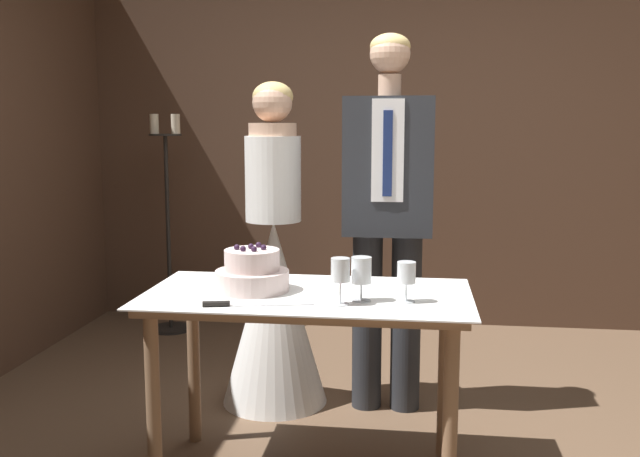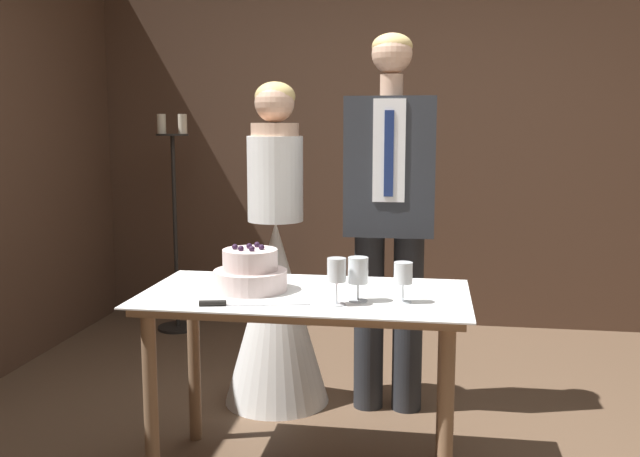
% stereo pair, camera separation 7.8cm
% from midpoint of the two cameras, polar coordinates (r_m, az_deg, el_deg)
% --- Properties ---
extents(wall_back, '(4.45, 0.12, 2.67)m').
position_cam_midpoint_polar(wall_back, '(5.15, 6.11, 7.21)').
color(wall_back, '#513828').
rests_on(wall_back, ground_plane).
extents(cake_table, '(1.30, 0.69, 0.77)m').
position_cam_midpoint_polar(cake_table, '(2.87, -0.40, -7.20)').
color(cake_table, '#8E6B4C').
rests_on(cake_table, ground_plane).
extents(tiered_cake, '(0.30, 0.30, 0.19)m').
position_cam_midpoint_polar(tiered_cake, '(2.89, -4.82, -3.53)').
color(tiered_cake, beige).
rests_on(tiered_cake, cake_table).
extents(cake_knife, '(0.41, 0.11, 0.02)m').
position_cam_midpoint_polar(cake_knife, '(2.66, -6.15, -6.00)').
color(cake_knife, silver).
rests_on(cake_knife, cake_table).
extents(wine_glass_near, '(0.07, 0.07, 0.18)m').
position_cam_midpoint_polar(wine_glass_near, '(2.64, 2.19, -3.54)').
color(wine_glass_near, silver).
rests_on(wine_glass_near, cake_table).
extents(wine_glass_middle, '(0.07, 0.07, 0.15)m').
position_cam_midpoint_polar(wine_glass_middle, '(2.69, 7.50, -3.65)').
color(wine_glass_middle, silver).
rests_on(wine_glass_middle, cake_table).
extents(wine_glass_far, '(0.08, 0.08, 0.17)m').
position_cam_midpoint_polar(wine_glass_far, '(2.70, 3.90, -3.56)').
color(wine_glass_far, silver).
rests_on(wine_glass_far, cake_table).
extents(bride, '(0.54, 0.54, 1.64)m').
position_cam_midpoint_polar(bride, '(3.66, -2.91, -4.82)').
color(bride, white).
rests_on(bride, ground_plane).
extents(groom, '(0.43, 0.25, 1.86)m').
position_cam_midpoint_polar(groom, '(3.52, 6.24, 1.77)').
color(groom, '#282B30').
rests_on(groom, ground_plane).
extents(candle_stand, '(0.28, 0.28, 1.50)m').
position_cam_midpoint_polar(candle_stand, '(5.03, -11.07, -0.21)').
color(candle_stand, black).
rests_on(candle_stand, ground_plane).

